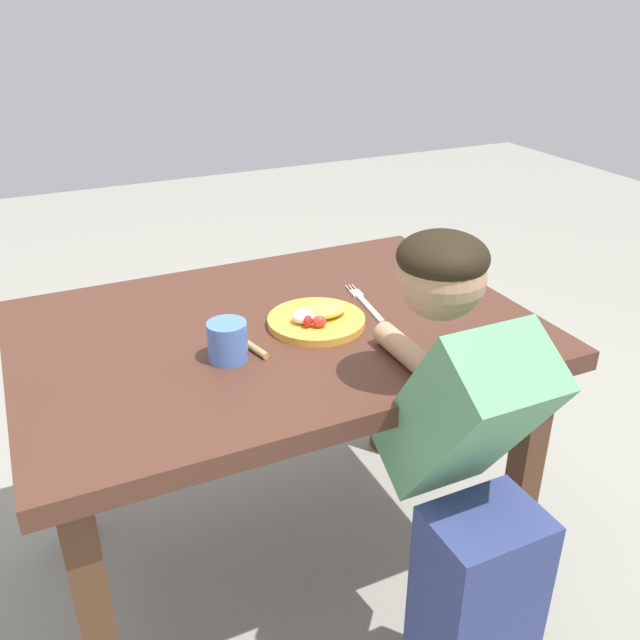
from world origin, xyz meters
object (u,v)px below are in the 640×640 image
object	(u,v)px
spoon	(231,332)
drinking_cup	(228,341)
fork	(365,302)
plate	(317,318)
person	(464,503)

from	to	relation	value
spoon	drinking_cup	world-z (taller)	drinking_cup
fork	spoon	size ratio (longest dim) A/B	1.04
drinking_cup	plate	bearing A→B (deg)	15.76
plate	spoon	size ratio (longest dim) A/B	1.06
plate	spoon	distance (m)	0.19
drinking_cup	fork	bearing A→B (deg)	17.25
fork	person	xyz separation A→B (m)	(-0.06, -0.50, -0.19)
fork	spoon	distance (m)	0.34
plate	fork	bearing A→B (deg)	19.47
plate	drinking_cup	size ratio (longest dim) A/B	2.66
plate	drinking_cup	bearing A→B (deg)	-164.24
plate	drinking_cup	distance (m)	0.24
plate	fork	xyz separation A→B (m)	(0.15, 0.05, -0.01)
plate	person	xyz separation A→B (m)	(0.09, -0.45, -0.20)
spoon	person	xyz separation A→B (m)	(0.28, -0.48, -0.19)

